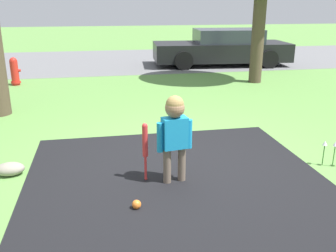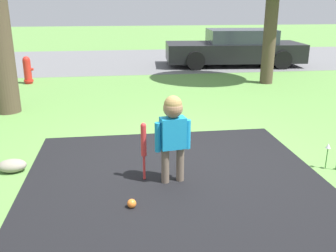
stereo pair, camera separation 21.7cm
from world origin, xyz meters
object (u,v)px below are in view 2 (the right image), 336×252
Objects in this scene: fire_hydrant at (27,70)px; child at (173,127)px; sports_ball at (132,204)px; parked_car at (235,48)px; baseball_bat at (144,143)px.

child is at bearing -64.54° from fire_hydrant.
sports_ball is at bearing -142.18° from child.
child is at bearing 72.39° from parked_car.
child is 10.99× the size of sports_ball.
baseball_bat is 6.37m from fire_hydrant.
baseball_bat is 8.74m from parked_car.
child reaches higher than fire_hydrant.
fire_hydrant is at bearing 23.57° from parked_car.
parked_car reaches higher than baseball_bat.
baseball_bat is at bearing 153.98° from child.
sports_ball is 0.13× the size of fire_hydrant.
baseball_bat is 0.76m from sports_ball.
baseball_bat is at bearing 70.20° from parked_car.
parked_car is at bearing 19.18° from fire_hydrant.
fire_hydrant is at bearing 109.85° from sports_ball.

